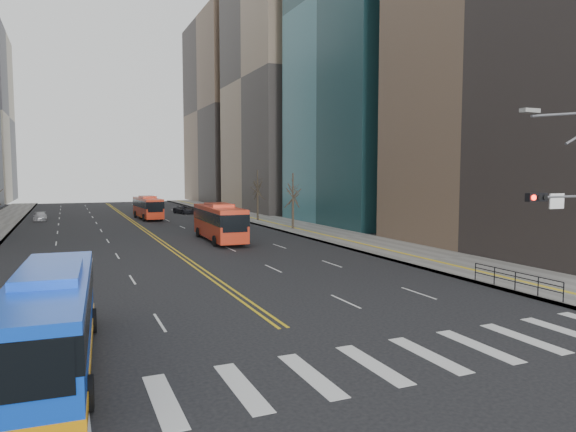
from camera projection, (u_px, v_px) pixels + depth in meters
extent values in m
plane|color=black|center=(342.00, 370.00, 17.18)|extent=(220.00, 220.00, 0.00)
cube|color=slate|center=(288.00, 225.00, 65.26)|extent=(7.00, 130.00, 0.15)
cube|color=silver|center=(76.00, 416.00, 13.90)|extent=(0.70, 4.00, 0.01)
cube|color=silver|center=(164.00, 400.00, 14.83)|extent=(0.70, 4.00, 0.01)
cube|color=silver|center=(242.00, 387.00, 15.77)|extent=(0.70, 4.00, 0.01)
cube|color=silver|center=(311.00, 375.00, 16.71)|extent=(0.70, 4.00, 0.01)
cube|color=silver|center=(372.00, 364.00, 17.65)|extent=(0.70, 4.00, 0.01)
cube|color=silver|center=(428.00, 355.00, 18.59)|extent=(0.70, 4.00, 0.01)
cube|color=silver|center=(478.00, 346.00, 19.53)|extent=(0.70, 4.00, 0.01)
cube|color=silver|center=(523.00, 338.00, 20.46)|extent=(0.70, 4.00, 0.01)
cube|color=silver|center=(565.00, 331.00, 21.40)|extent=(0.70, 4.00, 0.01)
cube|color=gold|center=(134.00, 224.00, 67.38)|extent=(0.15, 100.00, 0.01)
cube|color=gold|center=(137.00, 223.00, 67.54)|extent=(0.15, 100.00, 0.01)
cube|color=#346C76|center=(385.00, 2.00, 67.32)|extent=(20.00, 22.00, 58.00)
cube|color=gray|center=(294.00, 82.00, 92.10)|extent=(20.00, 26.00, 46.00)
cube|color=brown|center=(235.00, 112.00, 121.12)|extent=(18.00, 30.00, 42.00)
cylinder|color=gray|center=(567.00, 197.00, 23.70)|extent=(4.50, 0.12, 0.12)
cube|color=black|center=(536.00, 197.00, 22.92)|extent=(1.10, 0.28, 0.38)
cylinder|color=#FF190C|center=(534.00, 198.00, 22.64)|extent=(0.24, 0.08, 0.24)
cylinder|color=black|center=(539.00, 197.00, 22.78)|extent=(0.24, 0.08, 0.24)
cylinder|color=black|center=(545.00, 197.00, 22.91)|extent=(0.24, 0.08, 0.24)
cube|color=white|center=(557.00, 201.00, 23.45)|extent=(0.90, 0.06, 0.70)
cube|color=#999993|center=(530.00, 111.00, 22.37)|extent=(0.90, 0.35, 0.18)
cube|color=black|center=(516.00, 272.00, 28.25)|extent=(0.04, 6.00, 0.04)
cylinder|color=black|center=(564.00, 292.00, 25.55)|extent=(0.06, 0.06, 1.00)
cylinder|color=black|center=(538.00, 286.00, 26.92)|extent=(0.06, 0.06, 1.00)
cylinder|color=black|center=(515.00, 281.00, 28.29)|extent=(0.06, 0.06, 1.00)
cylinder|color=black|center=(494.00, 276.00, 29.66)|extent=(0.06, 0.06, 1.00)
cylinder|color=black|center=(475.00, 271.00, 31.03)|extent=(0.06, 0.06, 1.00)
cylinder|color=black|center=(293.00, 215.00, 59.95)|extent=(0.28, 0.28, 3.50)
cylinder|color=black|center=(258.00, 208.00, 70.91)|extent=(0.28, 0.28, 3.75)
cube|color=blue|center=(51.00, 318.00, 17.16)|extent=(3.15, 11.78, 2.76)
cube|color=black|center=(50.00, 302.00, 17.11)|extent=(3.21, 11.80, 0.99)
cube|color=blue|center=(49.00, 275.00, 17.04)|extent=(2.19, 4.19, 0.40)
cube|color=orange|center=(52.00, 352.00, 17.25)|extent=(3.21, 11.80, 0.35)
cylinder|color=black|center=(88.00, 393.00, 14.18)|extent=(0.36, 1.02, 1.00)
cylinder|color=black|center=(27.00, 327.00, 20.34)|extent=(0.36, 1.02, 1.00)
cylinder|color=black|center=(93.00, 321.00, 21.16)|extent=(0.36, 1.02, 1.00)
cube|color=red|center=(219.00, 222.00, 50.01)|extent=(3.03, 11.67, 3.02)
cube|color=black|center=(219.00, 216.00, 49.97)|extent=(3.09, 11.69, 1.08)
cube|color=red|center=(219.00, 205.00, 49.88)|extent=(2.25, 4.13, 0.40)
cylinder|color=black|center=(215.00, 241.00, 46.21)|extent=(0.33, 1.01, 1.00)
cylinder|color=black|center=(243.00, 240.00, 47.17)|extent=(0.33, 1.01, 1.00)
cylinder|color=black|center=(198.00, 232.00, 53.08)|extent=(0.33, 1.01, 1.00)
cylinder|color=black|center=(223.00, 231.00, 54.04)|extent=(0.33, 1.01, 1.00)
cube|color=red|center=(148.00, 207.00, 74.04)|extent=(2.90, 10.64, 2.71)
cube|color=black|center=(148.00, 204.00, 74.00)|extent=(2.96, 10.66, 0.98)
cube|color=red|center=(148.00, 197.00, 73.92)|extent=(2.09, 3.77, 0.40)
cylinder|color=black|center=(144.00, 218.00, 70.60)|extent=(0.35, 1.01, 1.00)
cylinder|color=black|center=(161.00, 217.00, 71.66)|extent=(0.35, 1.01, 1.00)
cylinder|color=black|center=(135.00, 214.00, 76.63)|extent=(0.35, 1.01, 1.00)
cylinder|color=black|center=(152.00, 214.00, 77.69)|extent=(0.35, 1.01, 1.00)
imported|color=black|center=(226.00, 232.00, 51.34)|extent=(3.20, 4.71, 1.49)
imported|color=#ADACB2|center=(40.00, 217.00, 71.29)|extent=(1.73, 4.15, 1.20)
imported|color=black|center=(184.00, 210.00, 84.38)|extent=(3.27, 5.16, 1.33)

